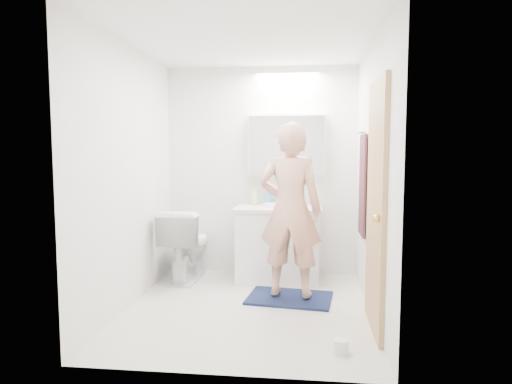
# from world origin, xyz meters

# --- Properties ---
(floor) EXTENTS (2.50, 2.50, 0.00)m
(floor) POSITION_xyz_m (0.00, 0.00, 0.00)
(floor) COLOR silver
(floor) RESTS_ON ground
(ceiling) EXTENTS (2.50, 2.50, 0.00)m
(ceiling) POSITION_xyz_m (0.00, 0.00, 2.40)
(ceiling) COLOR white
(ceiling) RESTS_ON floor
(wall_back) EXTENTS (2.50, 0.00, 2.50)m
(wall_back) POSITION_xyz_m (0.00, 1.25, 1.20)
(wall_back) COLOR white
(wall_back) RESTS_ON floor
(wall_front) EXTENTS (2.50, 0.00, 2.50)m
(wall_front) POSITION_xyz_m (0.00, -1.25, 1.20)
(wall_front) COLOR white
(wall_front) RESTS_ON floor
(wall_left) EXTENTS (0.00, 2.50, 2.50)m
(wall_left) POSITION_xyz_m (-1.10, 0.00, 1.20)
(wall_left) COLOR white
(wall_left) RESTS_ON floor
(wall_right) EXTENTS (0.00, 2.50, 2.50)m
(wall_right) POSITION_xyz_m (1.10, 0.00, 1.20)
(wall_right) COLOR white
(wall_right) RESTS_ON floor
(vanity_cabinet) EXTENTS (0.90, 0.55, 0.78)m
(vanity_cabinet) POSITION_xyz_m (0.22, 0.96, 0.39)
(vanity_cabinet) COLOR white
(vanity_cabinet) RESTS_ON floor
(countertop) EXTENTS (0.95, 0.58, 0.04)m
(countertop) POSITION_xyz_m (0.22, 0.96, 0.80)
(countertop) COLOR silver
(countertop) RESTS_ON vanity_cabinet
(sink_basin) EXTENTS (0.36, 0.36, 0.03)m
(sink_basin) POSITION_xyz_m (0.22, 0.99, 0.84)
(sink_basin) COLOR white
(sink_basin) RESTS_ON countertop
(faucet) EXTENTS (0.02, 0.02, 0.16)m
(faucet) POSITION_xyz_m (0.22, 1.19, 0.90)
(faucet) COLOR silver
(faucet) RESTS_ON countertop
(medicine_cabinet) EXTENTS (0.88, 0.14, 0.70)m
(medicine_cabinet) POSITION_xyz_m (0.30, 1.18, 1.50)
(medicine_cabinet) COLOR white
(medicine_cabinet) RESTS_ON wall_back
(mirror_panel) EXTENTS (0.84, 0.01, 0.66)m
(mirror_panel) POSITION_xyz_m (0.30, 1.10, 1.50)
(mirror_panel) COLOR silver
(mirror_panel) RESTS_ON medicine_cabinet
(toilet) EXTENTS (0.49, 0.81, 0.80)m
(toilet) POSITION_xyz_m (-0.80, 0.85, 0.40)
(toilet) COLOR white
(toilet) RESTS_ON floor
(bath_rug) EXTENTS (0.86, 0.65, 0.02)m
(bath_rug) POSITION_xyz_m (0.37, 0.29, 0.01)
(bath_rug) COLOR #162046
(bath_rug) RESTS_ON floor
(person) EXTENTS (0.65, 0.47, 1.66)m
(person) POSITION_xyz_m (0.37, 0.29, 0.88)
(person) COLOR tan
(person) RESTS_ON bath_rug
(door) EXTENTS (0.04, 0.80, 2.00)m
(door) POSITION_xyz_m (1.08, -0.35, 1.00)
(door) COLOR #A68753
(door) RESTS_ON wall_right
(door_knob) EXTENTS (0.06, 0.06, 0.06)m
(door_knob) POSITION_xyz_m (1.04, -0.65, 0.95)
(door_knob) COLOR gold
(door_knob) RESTS_ON door
(towel) EXTENTS (0.02, 0.42, 1.00)m
(towel) POSITION_xyz_m (1.08, 0.55, 1.10)
(towel) COLOR #101F34
(towel) RESTS_ON wall_right
(towel_hook) EXTENTS (0.07, 0.02, 0.02)m
(towel_hook) POSITION_xyz_m (1.07, 0.55, 1.62)
(towel_hook) COLOR silver
(towel_hook) RESTS_ON wall_right
(soap_bottle_a) EXTENTS (0.10, 0.10, 0.23)m
(soap_bottle_a) POSITION_xyz_m (-0.07, 1.11, 0.93)
(soap_bottle_a) COLOR #CBCA83
(soap_bottle_a) RESTS_ON countertop
(soap_bottle_b) EXTENTS (0.11, 0.11, 0.18)m
(soap_bottle_b) POSITION_xyz_m (0.10, 1.15, 0.91)
(soap_bottle_b) COLOR #5287B1
(soap_bottle_b) RESTS_ON countertop
(toothbrush_cup) EXTENTS (0.12, 0.12, 0.09)m
(toothbrush_cup) POSITION_xyz_m (0.40, 1.12, 0.86)
(toothbrush_cup) COLOR #3E46BA
(toothbrush_cup) RESTS_ON countertop
(toilet_paper_roll) EXTENTS (0.11, 0.11, 0.10)m
(toilet_paper_roll) POSITION_xyz_m (0.78, -0.84, 0.05)
(toilet_paper_roll) COLOR white
(toilet_paper_roll) RESTS_ON floor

